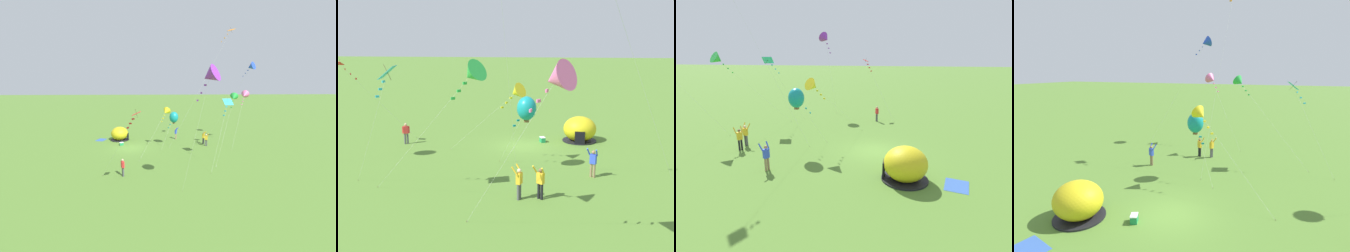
% 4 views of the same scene
% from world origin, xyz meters
% --- Properties ---
extents(ground_plane, '(300.00, 300.00, 0.00)m').
position_xyz_m(ground_plane, '(0.00, 0.00, 0.00)').
color(ground_plane, '#517A2D').
extents(popup_tent, '(2.81, 2.81, 2.10)m').
position_xyz_m(popup_tent, '(-4.63, -2.13, 1.00)').
color(popup_tent, gold).
rests_on(popup_tent, ground).
extents(picnic_blanket, '(1.97, 1.69, 0.01)m').
position_xyz_m(picnic_blanket, '(-4.89, -5.08, 0.01)').
color(picnic_blanket, '#3359A5').
rests_on(picnic_blanket, ground).
extents(cooler_box, '(0.54, 0.63, 0.44)m').
position_xyz_m(cooler_box, '(-1.56, -1.44, 0.22)').
color(cooler_box, '#1E8C4C').
rests_on(cooler_box, ground).
extents(person_watching_sky, '(0.72, 0.64, 1.89)m').
position_xyz_m(person_watching_sky, '(-4.82, 6.67, 1.00)').
color(person_watching_sky, '#8C7251').
rests_on(person_watching_sky, ground).
extents(person_far_back, '(0.60, 0.71, 1.89)m').
position_xyz_m(person_far_back, '(-0.57, 10.58, 1.00)').
color(person_far_back, '#4C4C51').
rests_on(person_far_back, ground).
extents(person_strolling, '(0.54, 0.38, 1.72)m').
position_xyz_m(person_strolling, '(9.45, 0.33, 0.96)').
color(person_strolling, '#4C4C51').
rests_on(person_strolling, ground).
extents(person_arms_raised, '(0.72, 0.67, 1.89)m').
position_xyz_m(person_arms_raised, '(-1.69, 10.43, 1.00)').
color(person_arms_raised, black).
rests_on(person_arms_raised, ground).
extents(kite_teal, '(2.58, 2.48, 4.89)m').
position_xyz_m(kite_teal, '(-0.66, 5.99, 4.12)').
color(kite_teal, silver).
rests_on(kite_teal, ground).
extents(kite_blue, '(5.90, 5.28, 11.84)m').
position_xyz_m(kite_blue, '(-3.40, 17.52, 11.12)').
color(kite_blue, silver).
rests_on(kite_blue, ground).
extents(kite_green, '(7.21, 4.53, 7.57)m').
position_xyz_m(kite_green, '(1.25, 13.57, 6.93)').
color(kite_green, silver).
rests_on(kite_green, ground).
extents(kite_yellow, '(6.16, 4.10, 5.63)m').
position_xyz_m(kite_yellow, '(0.08, 4.87, 4.99)').
color(kite_yellow, silver).
rests_on(kite_yellow, ground).
extents(kite_cyan, '(3.81, 3.00, 7.15)m').
position_xyz_m(kite_cyan, '(6.13, 11.20, 6.56)').
color(kite_cyan, silver).
rests_on(kite_cyan, ground).
extents(kite_red, '(4.79, 4.10, 6.89)m').
position_xyz_m(kite_red, '(13.44, 1.88, 6.20)').
color(kite_red, silver).
rests_on(kite_red, ground).
extents(kite_pink, '(4.81, 3.73, 7.75)m').
position_xyz_m(kite_pink, '(-2.32, 16.42, 7.06)').
color(kite_pink, silver).
rests_on(kite_pink, ground).
extents(kite_orange, '(1.08, 8.29, 15.63)m').
position_xyz_m(kite_orange, '(0.49, 12.65, 14.65)').
color(kite_orange, silver).
rests_on(kite_orange, ground).
extents(kite_purple, '(2.21, 2.65, 10.04)m').
position_xyz_m(kite_purple, '(14.08, 7.29, 9.24)').
color(kite_purple, silver).
rests_on(kite_purple, ground).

